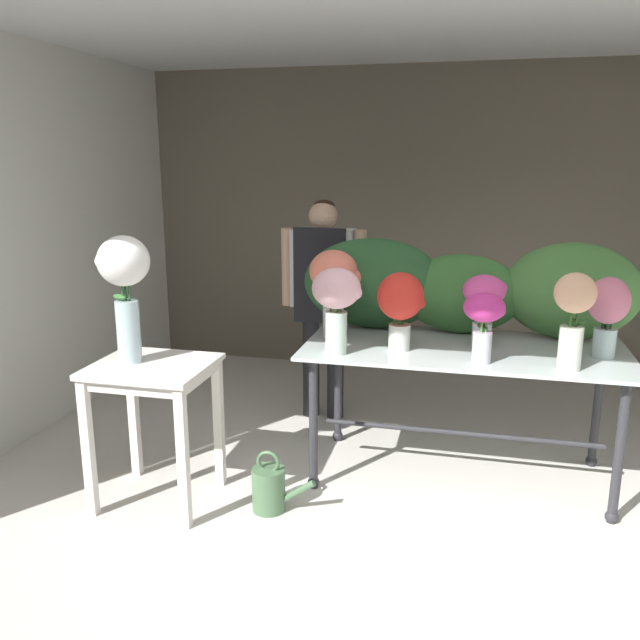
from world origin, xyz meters
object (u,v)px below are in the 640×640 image
Objects in this scene: florist at (323,286)px; vase_peach_ranunculus at (573,313)px; vase_scarlet_anemones at (400,303)px; vase_white_roses_tall at (125,281)px; side_table_white at (153,386)px; vase_fuchsia_dahlias at (483,299)px; watering_can at (270,488)px; vase_blush_freesia at (337,299)px; vase_coral_lilies at (334,281)px; vase_rosy_roses at (607,309)px; display_table_glass at (463,368)px; vase_magenta_hydrangea at (484,318)px.

florist is 1.85m from vase_peach_ranunculus.
vase_white_roses_tall is at bearing -159.30° from vase_scarlet_anemones.
vase_white_roses_tall is at bearing -179.81° from side_table_white.
watering_can is at bearing -148.25° from vase_fuchsia_dahlias.
vase_white_roses_tall reaches higher than watering_can.
side_table_white is 0.84m from watering_can.
vase_coral_lilies is at bearing 104.87° from vase_blush_freesia.
vase_white_roses_tall is at bearing -165.46° from vase_rosy_roses.
vase_magenta_hydrangea is (0.10, -0.28, 0.37)m from display_table_glass.
vase_rosy_roses is 1.25× the size of watering_can.
vase_coral_lilies is at bearing 159.46° from vase_scarlet_anemones.
display_table_glass is 4.12× the size of vase_scarlet_anemones.
vase_blush_freesia is 0.70× the size of vase_white_roses_tall.
vase_peach_ranunculus is 1.82m from watering_can.
florist reaches higher than side_table_white.
vase_peach_ranunculus is 1.42× the size of watering_can.
display_table_glass is 3.41× the size of vase_coral_lilies.
vase_rosy_roses is at bearing 10.86° from vase_blush_freesia.
display_table_glass is 1.74m from side_table_white.
vase_rosy_roses is at bearing 14.54° from vase_white_roses_tall.
florist reaches higher than vase_white_roses_tall.
watering_can is (-1.71, -0.61, -0.95)m from vase_rosy_roses.
vase_magenta_hydrangea is at bearing -18.59° from vase_coral_lilies.
florist is at bearing 137.40° from vase_magenta_hydrangea.
vase_blush_freesia is 1.09× the size of vase_rosy_roses.
vase_blush_freesia is at bearing -72.84° from florist.
vase_coral_lilies is at bearing 166.80° from vase_peach_ranunculus.
display_table_glass is 0.90m from vase_coral_lilies.
vase_peach_ranunculus is (1.29, -0.30, -0.05)m from vase_coral_lilies.
florist is 3.16× the size of vase_peach_ranunculus.
vase_magenta_hydrangea is (0.78, 0.02, -0.07)m from vase_blush_freesia.
vase_rosy_roses is 0.69m from vase_magenta_hydrangea.
vase_rosy_roses is at bearing -4.23° from vase_fuchsia_dahlias.
vase_magenta_hydrangea is at bearing 18.45° from watering_can.
vase_scarlet_anemones reaches higher than vase_magenta_hydrangea.
side_table_white is 1.09m from vase_blush_freesia.
display_table_glass is 0.83m from vase_rosy_roses.
vase_coral_lilies is 1.06× the size of vase_peach_ranunculus.
vase_fuchsia_dahlias is 0.87× the size of vase_blush_freesia.
vase_scarlet_anemones is 1.18× the size of vase_magenta_hydrangea.
florist is at bearing 147.10° from vase_fuchsia_dahlias.
vase_rosy_roses is at bearing 6.23° from vase_scarlet_anemones.
side_table_white is 0.58m from vase_white_roses_tall.
side_table_white is 0.50× the size of florist.
vase_coral_lilies is at bearing 72.17° from watering_can.
side_table_white is 1.55m from florist.
vase_rosy_roses is (1.42, 0.27, -0.04)m from vase_blush_freesia.
display_table_glass is 5.14× the size of watering_can.
vase_fuchsia_dahlias is at bearing 20.62° from vase_white_roses_tall.
vase_coral_lilies is at bearing 161.41° from vase_magenta_hydrangea.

